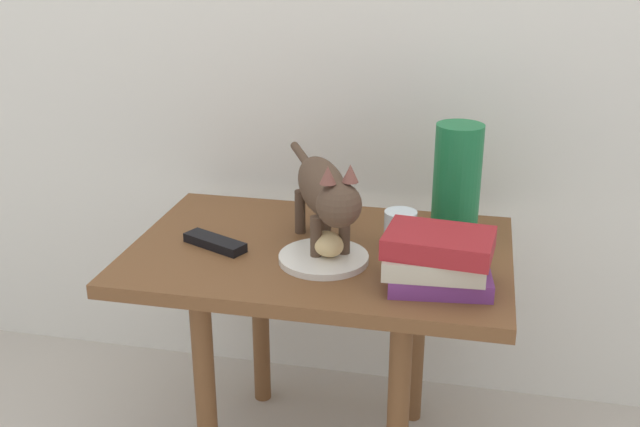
% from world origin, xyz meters
% --- Properties ---
extents(side_table, '(0.81, 0.54, 0.55)m').
position_xyz_m(side_table, '(0.00, 0.00, 0.47)').
color(side_table, brown).
rests_on(side_table, ground).
extents(plate, '(0.19, 0.19, 0.01)m').
position_xyz_m(plate, '(0.02, -0.06, 0.56)').
color(plate, silver).
rests_on(plate, side_table).
extents(bread_roll, '(0.10, 0.10, 0.05)m').
position_xyz_m(bread_roll, '(0.03, -0.06, 0.59)').
color(bread_roll, '#E0BC7A').
rests_on(bread_roll, plate).
extents(cat, '(0.24, 0.44, 0.23)m').
position_xyz_m(cat, '(0.01, -0.01, 0.68)').
color(cat, '#4C3828').
rests_on(cat, side_table).
extents(book_stack, '(0.22, 0.16, 0.11)m').
position_xyz_m(book_stack, '(0.26, -0.13, 0.61)').
color(book_stack, '#72337A').
rests_on(book_stack, side_table).
extents(green_vase, '(0.10, 0.10, 0.25)m').
position_xyz_m(green_vase, '(0.28, 0.14, 0.68)').
color(green_vase, '#196B38').
rests_on(green_vase, side_table).
extents(candle_jar, '(0.07, 0.07, 0.08)m').
position_xyz_m(candle_jar, '(0.17, 0.03, 0.59)').
color(candle_jar, silver).
rests_on(candle_jar, side_table).
extents(tv_remote, '(0.15, 0.10, 0.02)m').
position_xyz_m(tv_remote, '(-0.22, -0.04, 0.56)').
color(tv_remote, black).
rests_on(tv_remote, side_table).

